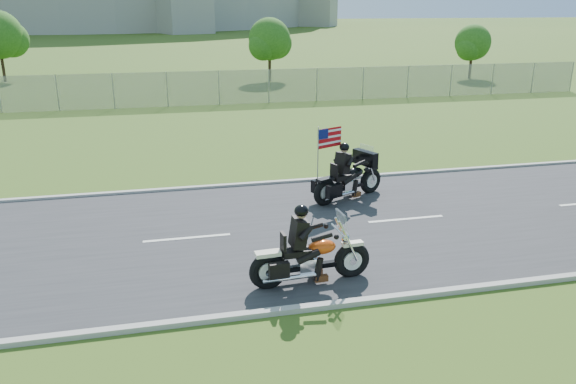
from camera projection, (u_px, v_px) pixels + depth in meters
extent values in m
plane|color=#335119|center=(264.00, 233.00, 14.73)|extent=(420.00, 420.00, 0.00)
cube|color=#28282B|center=(264.00, 232.00, 14.72)|extent=(120.00, 8.00, 0.04)
cube|color=#9E9B93|center=(242.00, 185.00, 18.46)|extent=(120.00, 0.18, 0.12)
cube|color=#9E9B93|center=(302.00, 309.00, 10.97)|extent=(120.00, 0.18, 0.12)
cube|color=gray|center=(113.00, 91.00, 31.85)|extent=(60.00, 0.03, 2.00)
cylinder|color=#382316|center=(270.00, 64.00, 43.31)|extent=(0.22, 0.22, 2.52)
sphere|color=#204D14|center=(269.00, 39.00, 42.71)|extent=(3.20, 3.20, 3.20)
sphere|color=#204D14|center=(276.00, 43.00, 43.40)|extent=(2.40, 2.40, 2.40)
sphere|color=#204D14|center=(263.00, 46.00, 42.37)|extent=(2.24, 2.24, 2.24)
cylinder|color=#382316|center=(2.00, 63.00, 42.77)|extent=(0.22, 0.22, 2.80)
sphere|color=#204D14|center=(11.00, 40.00, 42.88)|extent=(2.70, 2.70, 2.70)
cylinder|color=#382316|center=(471.00, 64.00, 44.87)|extent=(0.22, 0.22, 2.24)
sphere|color=#204D14|center=(473.00, 42.00, 44.33)|extent=(2.80, 2.80, 2.80)
sphere|color=#204D14|center=(476.00, 46.00, 44.94)|extent=(2.10, 2.10, 2.10)
sphere|color=#204D14|center=(469.00, 48.00, 44.03)|extent=(1.96, 1.96, 1.96)
torus|color=black|center=(352.00, 260.00, 12.21)|extent=(0.83, 0.25, 0.82)
torus|color=black|center=(268.00, 271.00, 11.70)|extent=(0.83, 0.25, 0.82)
ellipsoid|color=#E54C10|center=(322.00, 247.00, 11.89)|extent=(0.64, 0.39, 0.31)
cube|color=black|center=(296.00, 252.00, 11.75)|extent=(0.63, 0.37, 0.13)
cube|color=black|center=(299.00, 233.00, 11.63)|extent=(0.29, 0.46, 0.61)
sphere|color=black|center=(301.00, 211.00, 11.49)|extent=(0.32, 0.32, 0.30)
cube|color=silver|center=(342.00, 221.00, 11.84)|extent=(0.08, 0.51, 0.44)
torus|color=black|center=(370.00, 181.00, 17.66)|extent=(0.83, 0.52, 0.82)
torus|color=black|center=(325.00, 192.00, 16.58)|extent=(0.83, 0.52, 0.82)
ellipsoid|color=black|center=(355.00, 172.00, 17.13)|extent=(0.71, 0.58, 0.31)
cube|color=black|center=(341.00, 177.00, 16.81)|extent=(0.69, 0.56, 0.13)
cube|color=black|center=(342.00, 163.00, 16.71)|extent=(0.43, 0.52, 0.61)
sphere|color=black|center=(344.00, 147.00, 16.59)|extent=(0.40, 0.40, 0.30)
cube|color=black|center=(365.00, 158.00, 17.25)|extent=(0.59, 0.91, 0.44)
cube|color=#B70C11|center=(330.00, 138.00, 16.44)|extent=(0.82, 0.39, 0.58)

